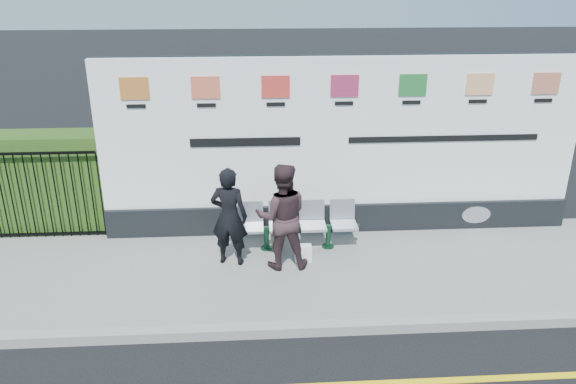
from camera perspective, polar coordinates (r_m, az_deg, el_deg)
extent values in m
cube|color=gray|center=(8.77, 3.18, -7.98)|extent=(14.00, 3.00, 0.12)
cube|color=gray|center=(7.51, 4.52, -13.59)|extent=(14.00, 0.18, 0.14)
cube|color=black|center=(9.89, 5.20, -2.41)|extent=(8.00, 0.30, 0.50)
cube|color=white|center=(9.37, 5.52, 5.98)|extent=(8.00, 0.14, 2.50)
cube|color=#2E5118|center=(10.60, -23.32, 1.03)|extent=(2.35, 0.70, 1.70)
imported|color=black|center=(8.57, -5.99, -2.50)|extent=(0.64, 0.50, 1.57)
imported|color=#392529|center=(8.41, -0.63, -2.49)|extent=(0.81, 0.64, 1.66)
cube|color=black|center=(9.06, -0.62, -2.83)|extent=(0.28, 0.18, 0.20)
cube|color=white|center=(8.86, 1.55, -6.22)|extent=(0.26, 0.16, 0.26)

